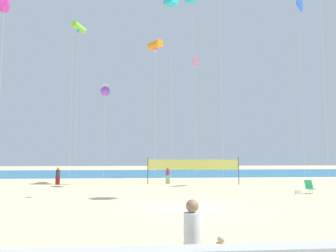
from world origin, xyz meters
The scene contains 15 objects.
ground_plane centered at (0.00, 0.00, 0.00)m, with size 120.00×120.00×0.00m, color beige.
ocean_band centered at (0.00, 29.96, 0.00)m, with size 120.00×20.00×0.01m, color #1E6B99.
mother_figure centered at (-1.20, -9.10, 0.88)m, with size 0.37×0.37×1.64m.
beachgoer_plum_shirt centered at (-0.03, 12.49, 0.92)m, with size 0.39×0.39×1.72m.
beachgoer_charcoal_shirt centered at (-9.70, 12.55, 0.83)m, with size 0.36×0.36×1.56m.
folding_beach_chair centered at (8.97, 4.75, 0.47)m, with size 0.52×0.65×0.89m.
volleyball_net centered at (2.17, 12.01, 1.64)m, with size 8.08×1.18×2.40m.
beach_handbag centered at (7.95, 4.38, 0.15)m, with size 0.37×0.19×0.30m, color white.
kite_blue_delta centered at (11.38, 9.84, 16.03)m, with size 1.41×1.46×16.90m.
kite_orange_tube centered at (-1.28, 10.17, 11.91)m, with size 1.35×1.42×12.31m.
kite_violet_inflatable centered at (-5.90, 13.90, 8.63)m, with size 1.23×2.79×9.35m.
kite_pink_box centered at (3.78, 19.33, 13.38)m, with size 0.63×0.63×13.91m.
kite_cyan_inflatable centered at (2.27, 11.87, 17.01)m, with size 1.65×0.82×17.50m.
kite_lime_tube centered at (-7.79, 10.40, 13.37)m, with size 1.02×1.73×13.68m.
kite_magenta_delta centered at (-11.43, 4.73, 12.73)m, with size 0.89×1.61×13.52m.
Camera 1 is at (-2.23, -15.73, 2.56)m, focal length 33.36 mm.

